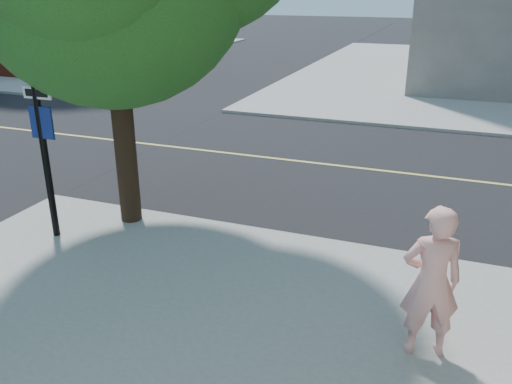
% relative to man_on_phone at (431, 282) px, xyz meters
% --- Properties ---
extents(ground, '(140.00, 140.00, 0.00)m').
position_rel_man_on_phone_xyz_m(ground, '(-7.00, 2.70, -1.12)').
color(ground, black).
rests_on(ground, ground).
extents(road_ew, '(140.00, 9.00, 0.01)m').
position_rel_man_on_phone_xyz_m(road_ew, '(-7.00, 7.20, -1.11)').
color(road_ew, black).
rests_on(road_ew, ground).
extents(sidewalk_nw, '(26.00, 25.00, 0.12)m').
position_rel_man_on_phone_xyz_m(sidewalk_nw, '(-30.00, 24.20, -1.06)').
color(sidewalk_nw, '#969692').
rests_on(sidewalk_nw, ground).
extents(man_on_phone, '(0.83, 0.66, 1.99)m').
position_rel_man_on_phone_xyz_m(man_on_phone, '(0.00, 0.00, 0.00)').
color(man_on_phone, '#F5A6A0').
rests_on(man_on_phone, sidewalk_se).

